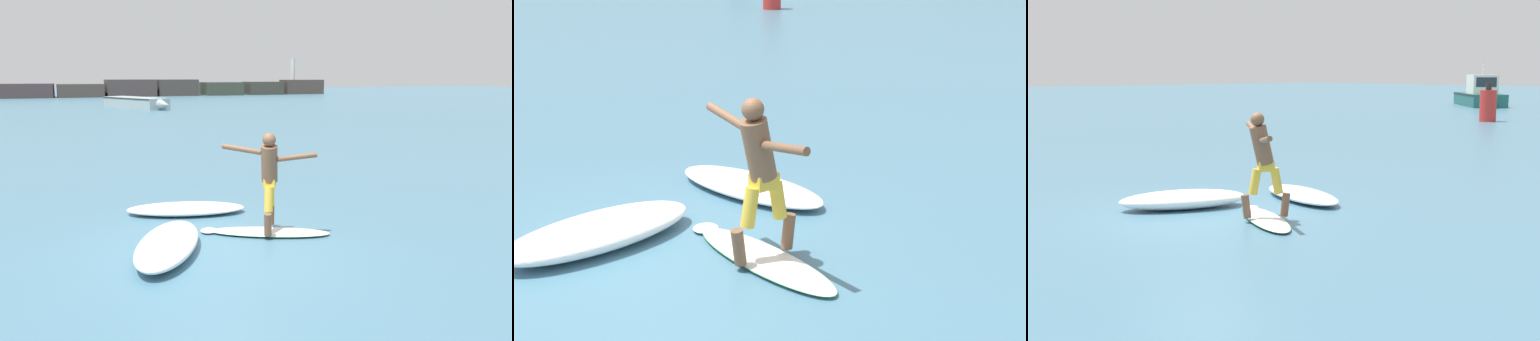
# 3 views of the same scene
# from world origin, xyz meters

# --- Properties ---
(ground_plane) EXTENTS (200.00, 200.00, 0.00)m
(ground_plane) POSITION_xyz_m (0.00, 0.00, 0.00)
(ground_plane) COLOR teal
(surfboard) EXTENTS (2.27, 1.44, 0.21)m
(surfboard) POSITION_xyz_m (1.01, 0.40, 0.04)
(surfboard) COLOR white
(surfboard) RESTS_ON ground
(surfer) EXTENTS (1.48, 0.93, 1.74)m
(surfer) POSITION_xyz_m (1.02, 0.33, 1.10)
(surfer) COLOR brown
(surfer) RESTS_ON surfboard
(small_boat_offshore) EXTENTS (6.70, 6.58, 3.11)m
(small_boat_offshore) POSITION_xyz_m (-18.53, 37.26, 0.74)
(small_boat_offshore) COLOR #215F59
(small_boat_offshore) RESTS_ON ground
(channel_marker_buoy) EXTENTS (0.81, 0.81, 1.91)m
(channel_marker_buoy) POSITION_xyz_m (-9.55, 23.90, 0.80)
(channel_marker_buoy) COLOR red
(channel_marker_buoy) RESTS_ON ground
(wave_foam_at_tail) EXTENTS (1.73, 2.48, 0.33)m
(wave_foam_at_tail) POSITION_xyz_m (-0.83, 0.02, 0.17)
(wave_foam_at_tail) COLOR white
(wave_foam_at_tail) RESTS_ON ground
(wave_foam_at_nose) EXTENTS (2.51, 1.46, 0.21)m
(wave_foam_at_nose) POSITION_xyz_m (-0.02, 2.22, 0.10)
(wave_foam_at_nose) COLOR white
(wave_foam_at_nose) RESTS_ON ground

